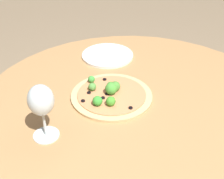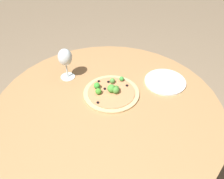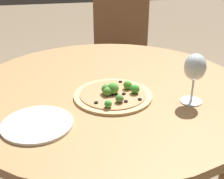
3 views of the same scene
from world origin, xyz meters
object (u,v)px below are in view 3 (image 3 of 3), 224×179
Objects in this scene: chair at (120,61)px; plate_near at (37,124)px; wine_glass at (195,69)px; pizza at (113,94)px.

chair is 1.27m from plate_near.
wine_glass is 0.81× the size of plate_near.
pizza is 1.60× the size of wine_glass.
pizza is 0.30m from plate_near.
plate_near is at bearing -99.00° from chair.
chair is 5.06× the size of wine_glass.
pizza is 1.29× the size of plate_near.
plate_near is (-0.51, -1.13, 0.24)m from chair.
pizza is at bearing 161.54° from wine_glass.
pizza is (-0.25, -0.99, 0.25)m from chair.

